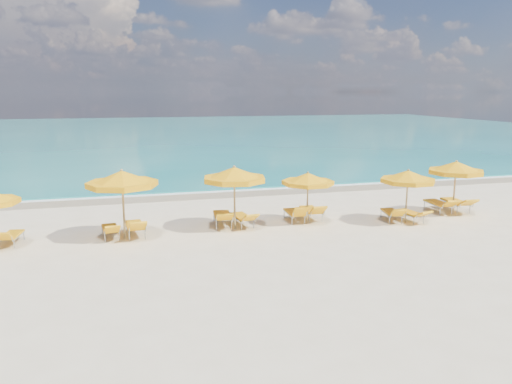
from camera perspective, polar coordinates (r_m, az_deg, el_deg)
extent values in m
plane|color=beige|center=(19.44, 1.16, -4.31)|extent=(120.00, 120.00, 0.00)
cube|color=#157B78|center=(66.38, -10.61, 6.63)|extent=(120.00, 80.00, 0.30)
cube|color=tan|center=(26.43, -3.34, -0.12)|extent=(120.00, 2.60, 0.01)
cube|color=white|center=(27.20, -3.69, 0.21)|extent=(120.00, 1.20, 0.03)
cube|color=white|center=(35.37, -16.17, 2.37)|extent=(14.00, 0.36, 0.05)
cube|color=white|center=(44.33, 2.39, 4.55)|extent=(18.00, 0.30, 0.05)
cylinder|color=tan|center=(18.55, -14.91, -1.54)|extent=(0.08, 0.08, 2.47)
cone|color=#FFAC0D|center=(18.35, -15.08, 1.62)|extent=(2.65, 2.65, 0.49)
cylinder|color=#FFAC0D|center=(18.39, -15.04, 0.88)|extent=(2.67, 2.67, 0.20)
sphere|color=tan|center=(18.31, -15.12, 2.40)|extent=(0.11, 0.11, 0.11)
cylinder|color=tan|center=(19.29, -2.47, -0.79)|extent=(0.07, 0.07, 2.39)
cone|color=#FFAC0D|center=(19.10, -2.50, 2.17)|extent=(2.89, 2.89, 0.48)
cylinder|color=#FFAC0D|center=(19.14, -2.49, 1.47)|extent=(2.92, 2.92, 0.19)
sphere|color=tan|center=(19.06, -2.50, 2.89)|extent=(0.11, 0.11, 0.11)
cylinder|color=tan|center=(20.24, 5.90, -0.76)|extent=(0.06, 0.06, 2.04)
cone|color=#FFAC0D|center=(20.08, 5.95, 1.63)|extent=(2.70, 2.70, 0.41)
cylinder|color=#FFAC0D|center=(20.12, 5.94, 1.07)|extent=(2.72, 2.72, 0.16)
sphere|color=tan|center=(20.05, 5.96, 2.22)|extent=(0.09, 0.09, 0.09)
cylinder|color=tan|center=(21.08, 16.84, -0.59)|extent=(0.07, 0.07, 2.13)
cone|color=#FFAC0D|center=(20.92, 16.98, 1.82)|extent=(2.70, 2.70, 0.43)
cylinder|color=#FFAC0D|center=(20.95, 16.95, 1.25)|extent=(2.72, 2.72, 0.17)
sphere|color=tan|center=(20.88, 17.02, 2.41)|extent=(0.09, 0.09, 0.09)
cylinder|color=tan|center=(23.27, 21.74, 0.37)|extent=(0.07, 0.07, 2.29)
cone|color=#FFAC0D|center=(23.12, 21.91, 2.71)|extent=(2.85, 2.85, 0.46)
cylinder|color=#FFAC0D|center=(23.15, 21.87, 2.16)|extent=(2.87, 2.87, 0.18)
sphere|color=tan|center=(23.09, 21.95, 3.28)|extent=(0.10, 0.10, 0.10)
cube|color=#FFB20F|center=(19.56, -26.12, -4.40)|extent=(0.66, 1.21, 0.07)
cube|color=#FFB20F|center=(18.79, -26.90, -4.54)|extent=(0.57, 0.54, 0.39)
cube|color=#FFB20F|center=(19.14, -16.33, -3.97)|extent=(0.66, 1.24, 0.07)
cube|color=#FFB20F|center=(18.31, -16.10, -4.13)|extent=(0.58, 0.56, 0.38)
cube|color=#FFB20F|center=(19.14, -13.72, -3.68)|extent=(0.74, 1.41, 0.08)
cube|color=#FFB20F|center=(18.20, -13.36, -3.82)|extent=(0.66, 0.62, 0.44)
cube|color=#FFB20F|center=(20.04, -3.87, -2.64)|extent=(0.79, 1.49, 0.09)
cube|color=#FFB20F|center=(19.02, -3.61, -2.87)|extent=(0.70, 0.70, 0.40)
cube|color=#FFB20F|center=(19.99, -1.68, -2.79)|extent=(0.76, 1.34, 0.08)
cube|color=#FFB20F|center=(19.17, -0.66, -2.93)|extent=(0.64, 0.63, 0.37)
cube|color=#FFB20F|center=(20.72, 4.35, -2.31)|extent=(0.63, 1.31, 0.08)
cube|color=#FFB20F|center=(19.88, 5.06, -2.26)|extent=(0.59, 0.51, 0.48)
cube|color=#FFB20F|center=(21.15, 6.27, -2.01)|extent=(0.65, 1.36, 0.08)
cube|color=#FFB20F|center=(20.27, 7.12, -2.07)|extent=(0.62, 0.58, 0.44)
cube|color=#FFB20F|center=(21.49, 15.18, -2.22)|extent=(0.78, 1.31, 0.08)
cube|color=#FFB20F|center=(20.68, 15.94, -2.29)|extent=(0.64, 0.61, 0.40)
cube|color=#FFB20F|center=(21.66, 17.10, -2.25)|extent=(0.69, 1.25, 0.07)
cube|color=#FFB20F|center=(21.02, 18.59, -2.39)|extent=(0.60, 0.60, 0.31)
cube|color=#FFB20F|center=(23.69, 20.02, -1.16)|extent=(0.68, 1.40, 0.08)
cube|color=#FFB20F|center=(22.87, 21.34, -1.25)|extent=(0.64, 0.63, 0.40)
cube|color=#FFB20F|center=(24.18, 21.77, -1.00)|extent=(0.78, 1.50, 0.09)
cube|color=#FFB20F|center=(23.30, 23.10, -1.12)|extent=(0.70, 0.70, 0.40)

